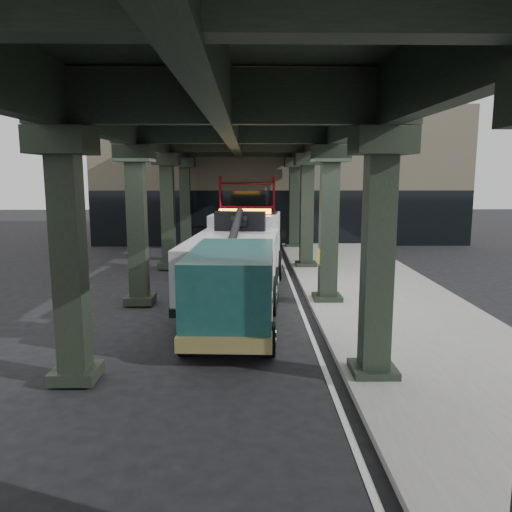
{
  "coord_description": "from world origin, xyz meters",
  "views": [
    {
      "loc": [
        0.08,
        -13.57,
        4.15
      ],
      "look_at": [
        0.3,
        1.21,
        1.7
      ],
      "focal_mm": 35.0,
      "sensor_mm": 36.0,
      "label": 1
    }
  ],
  "objects": [
    {
      "name": "tow_truck",
      "position": [
        -0.24,
        3.25,
        1.46
      ],
      "size": [
        3.38,
        9.3,
        2.99
      ],
      "rotation": [
        0.0,
        0.0,
        -0.1
      ],
      "color": "black",
      "rests_on": "ground"
    },
    {
      "name": "building",
      "position": [
        2.0,
        20.0,
        4.0
      ],
      "size": [
        22.0,
        10.0,
        8.0
      ],
      "primitive_type": "cube",
      "color": "#C6B793",
      "rests_on": "ground"
    },
    {
      "name": "towed_van",
      "position": [
        -0.33,
        -0.84,
        1.21
      ],
      "size": [
        2.48,
        5.67,
        2.26
      ],
      "rotation": [
        0.0,
        0.0,
        -0.05
      ],
      "color": "#11403D",
      "rests_on": "ground"
    },
    {
      "name": "sidewalk",
      "position": [
        4.5,
        2.0,
        0.07
      ],
      "size": [
        5.0,
        40.0,
        0.15
      ],
      "primitive_type": "cube",
      "color": "gray",
      "rests_on": "ground"
    },
    {
      "name": "viaduct",
      "position": [
        -0.4,
        2.0,
        5.46
      ],
      "size": [
        7.4,
        32.0,
        6.4
      ],
      "color": "black",
      "rests_on": "ground"
    },
    {
      "name": "lane_stripe",
      "position": [
        1.7,
        2.0,
        0.01
      ],
      "size": [
        0.12,
        38.0,
        0.01
      ],
      "primitive_type": "cube",
      "color": "silver",
      "rests_on": "ground"
    },
    {
      "name": "ground",
      "position": [
        0.0,
        0.0,
        0.0
      ],
      "size": [
        90.0,
        90.0,
        0.0
      ],
      "primitive_type": "plane",
      "color": "black",
      "rests_on": "ground"
    },
    {
      "name": "scaffolding",
      "position": [
        0.0,
        14.64,
        2.11
      ],
      "size": [
        3.08,
        0.88,
        4.0
      ],
      "color": "#AF0E17",
      "rests_on": "ground"
    }
  ]
}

